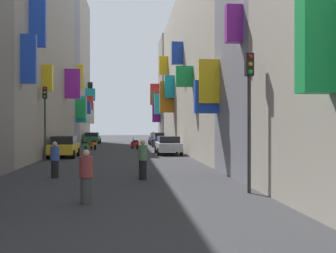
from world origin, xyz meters
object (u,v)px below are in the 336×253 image
object	(u,v)px
scooter_green	(86,146)
pedestrian_near_left	(55,160)
scooter_orange	(93,144)
pedestrian_crossing	(86,177)
parked_car_yellow	(64,146)
parked_car_blue	(157,138)
pedestrian_near_right	(153,139)
traffic_light_far_corner	(45,111)
scooter_red	(135,144)
parked_car_silver	(168,145)
parked_car_green	(92,138)
traffic_light_near_corner	(249,99)
pedestrian_mid_street	(143,160)

from	to	relation	value
scooter_green	pedestrian_near_left	bearing A→B (deg)	-88.11
scooter_orange	pedestrian_crossing	bearing A→B (deg)	-85.68
parked_car_yellow	parked_car_blue	bearing A→B (deg)	67.64
pedestrian_near_right	traffic_light_far_corner	distance (m)	18.26
parked_car_blue	scooter_green	size ratio (longest dim) A/B	2.36
scooter_red	pedestrian_near_left	size ratio (longest dim) A/B	1.11
pedestrian_near_left	pedestrian_crossing	bearing A→B (deg)	-72.44
parked_car_silver	pedestrian_near_left	bearing A→B (deg)	-113.36
traffic_light_far_corner	scooter_green	bearing A→B (deg)	81.52
scooter_orange	scooter_red	size ratio (longest dim) A/B	1.01
scooter_red	traffic_light_far_corner	size ratio (longest dim) A/B	0.37
parked_car_silver	scooter_red	world-z (taller)	parked_car_silver
parked_car_green	pedestrian_near_right	distance (m)	12.00
parked_car_green	scooter_green	bearing A→B (deg)	-87.10
parked_car_blue	scooter_orange	bearing A→B (deg)	-125.77
parked_car_yellow	pedestrian_near_right	xyz separation A→B (m)	(7.09, 13.24, 0.03)
parked_car_yellow	traffic_light_far_corner	xyz separation A→B (m)	(-0.70, -3.11, 2.38)
scooter_orange	traffic_light_near_corner	size ratio (longest dim) A/B	0.38
pedestrian_near_left	pedestrian_mid_street	distance (m)	3.80
parked_car_yellow	pedestrian_crossing	bearing A→B (deg)	-79.46
parked_car_yellow	pedestrian_crossing	size ratio (longest dim) A/B	2.65
parked_car_blue	parked_car_yellow	xyz separation A→B (m)	(-7.89, -19.17, 0.02)
scooter_red	parked_car_green	bearing A→B (deg)	111.78
parked_car_blue	pedestrian_near_left	world-z (taller)	pedestrian_near_left
parked_car_yellow	traffic_light_far_corner	size ratio (longest dim) A/B	0.87
scooter_red	scooter_green	bearing A→B (deg)	-145.40
scooter_green	parked_car_silver	bearing A→B (deg)	-34.33
traffic_light_far_corner	parked_car_blue	bearing A→B (deg)	68.93
pedestrian_near_right	scooter_orange	bearing A→B (deg)	-150.60
scooter_orange	parked_car_silver	bearing A→B (deg)	-49.85
pedestrian_mid_street	traffic_light_near_corner	bearing A→B (deg)	-48.27
scooter_red	pedestrian_crossing	xyz separation A→B (m)	(-1.82, -28.03, 0.30)
pedestrian_mid_street	traffic_light_far_corner	xyz separation A→B (m)	(-5.84, 9.73, 2.35)
parked_car_yellow	parked_car_green	bearing A→B (deg)	89.98
parked_car_green	pedestrian_near_left	world-z (taller)	pedestrian_near_left
pedestrian_near_right	pedestrian_mid_street	bearing A→B (deg)	-94.28
parked_car_yellow	scooter_green	world-z (taller)	parked_car_yellow
parked_car_silver	parked_car_blue	xyz separation A→B (m)	(0.26, 16.80, 0.01)
pedestrian_crossing	pedestrian_near_right	xyz separation A→B (m)	(3.74, 31.24, 0.06)
parked_car_green	pedestrian_near_right	world-z (taller)	pedestrian_near_right
pedestrian_crossing	pedestrian_mid_street	size ratio (longest dim) A/B	0.94
parked_car_silver	scooter_orange	world-z (taller)	parked_car_silver
parked_car_silver	parked_car_green	xyz separation A→B (m)	(-7.62, 20.57, -0.01)
pedestrian_near_left	traffic_light_near_corner	bearing A→B (deg)	-33.38
parked_car_yellow	pedestrian_near_right	size ratio (longest dim) A/B	2.48
parked_car_green	pedestrian_crossing	bearing A→B (deg)	-85.33
traffic_light_near_corner	scooter_red	bearing A→B (deg)	97.17
pedestrian_crossing	pedestrian_mid_street	world-z (taller)	pedestrian_mid_street
scooter_orange	traffic_light_far_corner	size ratio (longest dim) A/B	0.37
scooter_green	pedestrian_crossing	xyz separation A→B (m)	(2.54, -25.03, 0.30)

